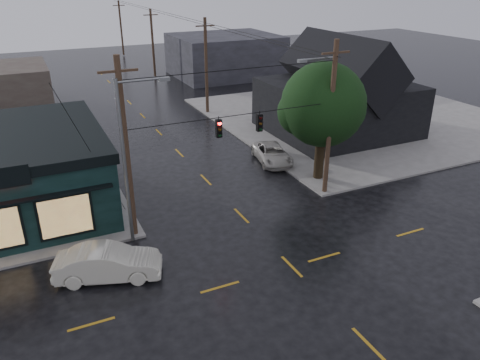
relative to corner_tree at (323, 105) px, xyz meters
name	(u,v)px	position (x,y,z in m)	size (l,w,h in m)	color
ground_plane	(292,267)	(-7.41, -8.65, -5.51)	(160.00, 160.00, 0.00)	black
sidewalk_ne	(358,116)	(12.59, 11.35, -5.43)	(28.00, 28.00, 0.15)	slate
ne_building	(339,84)	(7.59, 8.35, -1.03)	(12.60, 11.60, 8.75)	black
corner_tree	(323,105)	(0.00, 0.00, 0.00)	(5.80, 5.80, 8.29)	black
utility_pole_nw	(135,235)	(-13.91, -2.15, -5.51)	(2.00, 0.32, 10.15)	#2F1F14
utility_pole_ne	(324,193)	(-0.91, -2.15, -5.51)	(2.00, 0.32, 10.15)	#2F1F14
utility_pole_far_a	(208,113)	(-0.91, 19.35, -5.51)	(2.00, 0.32, 9.65)	#2F1F14
utility_pole_far_b	(155,77)	(-0.91, 39.35, -5.51)	(2.00, 0.32, 9.15)	#2F1F14
utility_pole_far_c	(124,56)	(-0.91, 59.35, -5.51)	(2.00, 0.32, 9.15)	#2F1F14
span_signal_assembly	(239,125)	(-7.32, -2.15, 0.19)	(13.00, 0.48, 1.23)	black
streetlight_nw	(133,242)	(-14.21, -2.85, -5.51)	(5.40, 0.30, 9.15)	slate
streetlight_ne	(324,188)	(-0.41, -1.45, -5.51)	(5.40, 0.30, 9.15)	slate
bg_building_east	(225,55)	(8.59, 36.35, -2.71)	(14.00, 12.00, 5.60)	#242428
sedan_cream	(108,263)	(-16.03, -5.60, -4.67)	(1.78, 5.11, 1.68)	beige
suv_silver	(272,154)	(-1.41, 4.34, -4.82)	(2.26, 4.90, 1.36)	#ADA8A0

